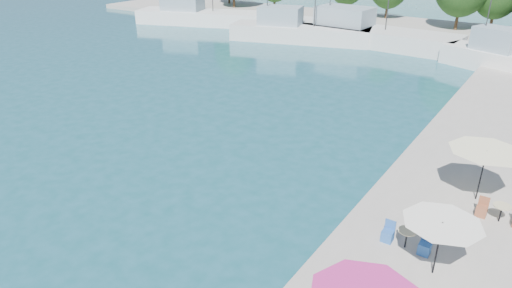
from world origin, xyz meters
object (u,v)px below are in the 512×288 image
Objects in this scene: trawler_04 at (510,62)px; umbrella_white at (441,229)px; trawler_01 at (198,16)px; trawler_02 at (297,32)px; umbrella_cream at (486,156)px; trawler_03 at (363,34)px.

umbrella_white is (1.77, -31.36, 1.38)m from trawler_04.
trawler_01 is 1.10× the size of trawler_02.
trawler_02 is 35.87m from umbrella_cream.
umbrella_white is at bearing -61.30° from trawler_03.
trawler_03 is 1.56× the size of trawler_04.
umbrella_white is 6.09m from umbrella_cream.
umbrella_white is at bearing -66.21° from trawler_04.
trawler_03 is 34.49m from umbrella_cream.
trawler_03 is 7.54× the size of umbrella_white.
trawler_01 is 23.36m from trawler_03.
umbrella_white is (17.22, -35.76, 1.38)m from trawler_03.
trawler_03 is at bearing 115.72° from umbrella_white.
trawler_01 is 53.17m from umbrella_white.
umbrella_white is at bearing -92.50° from umbrella_cream.
trawler_03 is at bearing -16.19° from trawler_01.
trawler_04 reaches higher than umbrella_white.
trawler_03 is (6.76, 3.30, -0.00)m from trawler_02.
trawler_04 reaches higher than umbrella_cream.
trawler_01 is 5.68× the size of umbrella_cream.
trawler_04 is 31.44m from umbrella_white.
trawler_01 reaches higher than umbrella_cream.
trawler_02 is 40.38m from umbrella_white.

